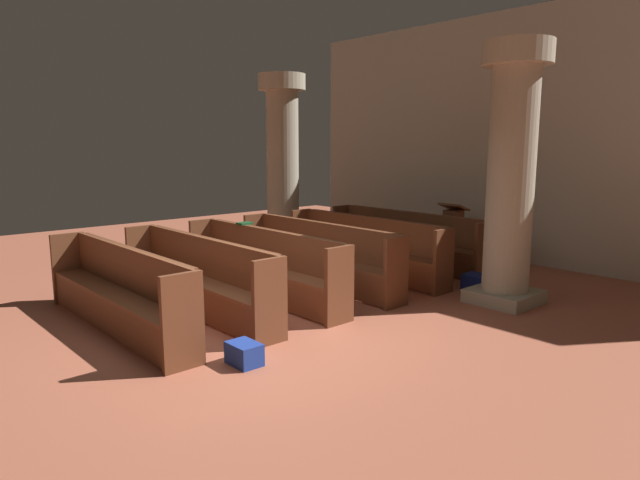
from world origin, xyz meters
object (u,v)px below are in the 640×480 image
at_px(lectern, 453,237).
at_px(kneeler_box_blue, 244,354).
at_px(kneeler_box_navy, 478,282).
at_px(pew_row_1, 365,245).
at_px(pillar_aisle_side, 511,171).
at_px(pew_row_4, 197,274).
at_px(pillar_far_side, 283,162).
at_px(pew_row_0, 405,238).
at_px(pew_row_3, 263,263).
at_px(pew_row_2, 318,253).
at_px(pew_row_5, 118,288).
at_px(hymn_book, 245,223).

bearing_deg(lectern, kneeler_box_blue, -74.61).
bearing_deg(kneeler_box_navy, pew_row_1, -163.42).
bearing_deg(pillar_aisle_side, pew_row_4, -125.82).
relative_size(pew_row_1, kneeler_box_blue, 9.39).
relative_size(lectern, kneeler_box_navy, 2.60).
height_order(pillar_aisle_side, pillar_far_side, same).
bearing_deg(pillar_far_side, pew_row_0, 20.28).
relative_size(pew_row_1, kneeler_box_navy, 7.78).
bearing_deg(pew_row_3, pew_row_1, 90.00).
bearing_deg(pew_row_2, pew_row_4, -90.00).
distance_m(pew_row_4, pillar_far_side, 4.25).
height_order(pew_row_5, hymn_book, hymn_book).
height_order(pillar_aisle_side, kneeler_box_navy, pillar_aisle_side).
xyz_separation_m(pew_row_5, kneeler_box_blue, (1.87, 0.48, -0.39)).
bearing_deg(lectern, pew_row_5, -92.75).
bearing_deg(pew_row_4, pew_row_2, 90.00).
relative_size(pew_row_0, kneeler_box_blue, 9.39).
xyz_separation_m(pew_row_5, pillar_aisle_side, (2.42, 4.39, 1.29)).
distance_m(pillar_aisle_side, kneeler_box_navy, 1.81).
relative_size(pew_row_0, hymn_book, 15.45).
height_order(pew_row_0, kneeler_box_blue, pew_row_0).
bearing_deg(pew_row_0, pew_row_5, -90.00).
relative_size(pew_row_5, lectern, 2.99).
bearing_deg(pew_row_4, lectern, 86.70).
relative_size(pew_row_1, hymn_book, 15.45).
relative_size(pew_row_0, lectern, 2.99).
bearing_deg(pew_row_5, pillar_far_side, 118.78).
bearing_deg(pew_row_2, hymn_book, -128.91).
bearing_deg(pew_row_3, kneeler_box_navy, 55.22).
bearing_deg(pew_row_3, pew_row_4, -90.00).
distance_m(lectern, kneeler_box_blue, 5.94).
xyz_separation_m(pillar_far_side, kneeler_box_navy, (4.19, 0.38, -1.68)).
relative_size(pew_row_0, pew_row_1, 1.00).
relative_size(pew_row_2, pillar_far_side, 0.94).
height_order(pew_row_3, pillar_far_side, pillar_far_side).
relative_size(pew_row_4, pew_row_5, 1.00).
distance_m(pew_row_3, lectern, 4.13).
bearing_deg(kneeler_box_navy, pew_row_0, 164.71).
height_order(pew_row_1, lectern, lectern).
distance_m(pew_row_1, pillar_aisle_side, 2.75).
bearing_deg(kneeler_box_blue, pew_row_2, 125.33).
height_order(pew_row_0, lectern, lectern).
bearing_deg(pew_row_2, pew_row_0, 90.00).
distance_m(lectern, kneeler_box_navy, 2.16).
height_order(pew_row_2, pew_row_3, same).
bearing_deg(hymn_book, kneeler_box_blue, -34.80).
xyz_separation_m(pew_row_2, kneeler_box_blue, (1.87, -2.64, -0.39)).
distance_m(pew_row_3, pew_row_4, 1.04).
xyz_separation_m(pew_row_0, kneeler_box_blue, (1.87, -4.71, -0.39)).
height_order(pew_row_5, pillar_far_side, pillar_far_side).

